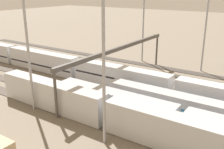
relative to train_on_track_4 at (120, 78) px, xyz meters
name	(u,v)px	position (x,y,z in m)	size (l,w,h in m)	color
ground_plane	(119,84)	(1.92, -2.50, -2.60)	(400.00, 400.00, 0.00)	#756B5B
track_bed_0	(152,66)	(1.92, -20.00, -2.54)	(140.00, 2.80, 0.12)	#3D3833
track_bed_1	(144,70)	(1.92, -15.00, -2.54)	(140.00, 2.80, 0.12)	#3D3833
track_bed_2	(135,75)	(1.92, -10.00, -2.54)	(140.00, 2.80, 0.12)	#4C443D
track_bed_3	(124,81)	(1.92, -5.00, -2.54)	(140.00, 2.80, 0.12)	#3D3833
track_bed_4	(113,87)	(1.92, 0.00, -2.54)	(140.00, 2.80, 0.12)	#3D3833
track_bed_5	(99,94)	(1.92, 5.00, -2.54)	(140.00, 2.80, 0.12)	#4C443D
track_bed_6	(84,103)	(1.92, 10.00, -2.54)	(140.00, 2.80, 0.12)	#4C443D
track_bed_7	(65,112)	(1.92, 15.00, -2.54)	(140.00, 2.80, 0.12)	#4C443D
train_on_track_4	(120,78)	(0.00, 0.00, 0.00)	(119.80, 3.06, 5.00)	silver
train_on_track_7	(107,112)	(-7.07, 15.00, 0.02)	(47.20, 3.00, 5.00)	#B7BABF
light_mast_2	(208,5)	(-10.65, -23.22, 14.27)	(2.80, 0.70, 26.35)	#9EA0A5
light_mast_3	(25,19)	(7.63, 17.13, 13.59)	(2.80, 0.70, 25.11)	#9EA0A5
signal_gantry	(119,51)	(1.81, -2.50, 5.14)	(0.70, 40.00, 8.80)	#4C4742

